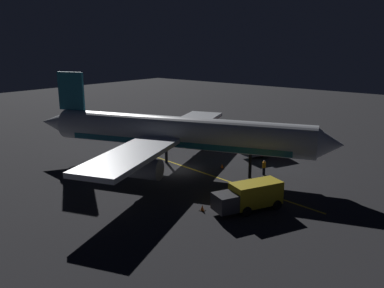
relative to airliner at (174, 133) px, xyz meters
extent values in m
cube|color=#28282B|center=(-0.20, 0.56, -4.49)|extent=(180.00, 180.00, 0.20)
cube|color=gold|center=(-0.98, 4.56, -4.39)|extent=(4.23, 28.50, 0.01)
cylinder|color=silver|center=(-0.20, 0.56, 0.20)|extent=(13.77, 30.33, 3.65)
cube|color=teal|center=(-0.20, 0.56, -0.81)|extent=(12.05, 25.90, 0.66)
cone|color=silver|center=(-5.73, 16.15, 0.20)|extent=(4.34, 3.95, 3.57)
cone|color=silver|center=(5.52, -15.54, 0.20)|extent=(4.56, 5.22, 3.28)
cube|color=teal|center=(4.63, -13.05, 4.39)|extent=(1.54, 3.51, 4.74)
cube|color=silver|center=(-8.08, -3.88, -0.35)|extent=(14.97, 9.27, 0.50)
cylinder|color=slate|center=(-7.82, -2.51, -1.75)|extent=(3.05, 3.72, 2.10)
cube|color=silver|center=(8.72, 2.09, -0.35)|extent=(14.97, 9.27, 0.50)
cylinder|color=slate|center=(7.65, 2.98, -1.75)|extent=(3.05, 3.72, 2.10)
cylinder|color=black|center=(-3.04, 8.56, -3.01)|extent=(0.46, 0.46, 2.76)
cylinder|color=black|center=(-1.41, -2.57, -3.01)|extent=(0.46, 0.46, 2.76)
cylinder|color=black|center=(2.71, -1.11, -3.01)|extent=(0.46, 0.46, 2.76)
cube|color=gold|center=(3.93, 13.34, -2.90)|extent=(5.07, 3.86, 2.08)
cube|color=#38383D|center=(6.83, 11.98, -3.19)|extent=(2.48, 2.57, 1.50)
cylinder|color=black|center=(5.39, 12.65, -3.94)|extent=(1.79, 2.47, 0.90)
cylinder|color=black|center=(2.46, 14.02, -3.94)|extent=(1.79, 2.47, 0.90)
cube|color=maroon|center=(-12.25, 5.88, -3.01)|extent=(4.37, 3.44, 1.87)
cube|color=#38383D|center=(-9.65, 4.77, -3.19)|extent=(2.44, 2.54, 1.50)
cylinder|color=black|center=(-11.01, 5.35, -3.94)|extent=(1.73, 2.48, 0.90)
cylinder|color=black|center=(-13.49, 6.41, -3.94)|extent=(1.73, 2.48, 0.90)
cylinder|color=black|center=(-4.97, 9.26, -3.97)|extent=(0.32, 0.32, 0.85)
cylinder|color=orange|center=(-4.97, 9.26, -3.22)|extent=(0.40, 0.40, 0.65)
sphere|color=tan|center=(-4.97, 9.26, -2.77)|extent=(0.24, 0.24, 0.24)
cone|color=#EA590F|center=(7.32, 9.86, -4.12)|extent=(0.36, 0.36, 0.55)
cube|color=black|center=(7.32, 9.86, -4.38)|extent=(0.50, 0.50, 0.03)
cone|color=#EA590F|center=(1.40, 9.56, -4.12)|extent=(0.36, 0.36, 0.55)
cube|color=black|center=(1.40, 9.56, -4.38)|extent=(0.50, 0.50, 0.03)
cone|color=#EA590F|center=(-4.00, 4.15, -4.12)|extent=(0.36, 0.36, 0.55)
cube|color=black|center=(-4.00, 4.15, -4.38)|extent=(0.50, 0.50, 0.03)
cone|color=#EA590F|center=(2.17, 10.67, -4.12)|extent=(0.36, 0.36, 0.55)
cube|color=black|center=(2.17, 10.67, -4.38)|extent=(0.50, 0.50, 0.03)
camera|label=1|loc=(33.23, 29.73, 10.23)|focal=36.70mm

